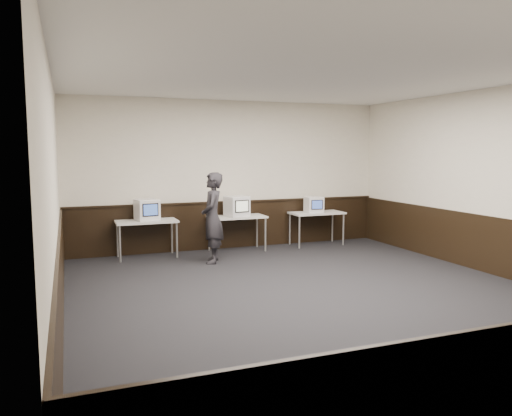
{
  "coord_description": "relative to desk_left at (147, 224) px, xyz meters",
  "views": [
    {
      "loc": [
        -3.35,
        -6.35,
        2.13
      ],
      "look_at": [
        -0.33,
        1.6,
        1.15
      ],
      "focal_mm": 35.0,
      "sensor_mm": 36.0,
      "label": 1
    }
  ],
  "objects": [
    {
      "name": "wainscot_left",
      "position": [
        -1.58,
        -3.6,
        -0.18
      ],
      "size": [
        0.04,
        7.98,
        1.0
      ],
      "primitive_type": "cube",
      "color": "black",
      "rests_on": "left_wall"
    },
    {
      "name": "emac_left",
      "position": [
        0.01,
        0.0,
        0.28
      ],
      "size": [
        0.49,
        0.51,
        0.42
      ],
      "rotation": [
        0.0,
        0.0,
        0.16
      ],
      "color": "white",
      "rests_on": "desk_left"
    },
    {
      "name": "emac_center",
      "position": [
        1.88,
        -0.05,
        0.29
      ],
      "size": [
        0.5,
        0.52,
        0.43
      ],
      "rotation": [
        0.0,
        0.0,
        0.18
      ],
      "color": "white",
      "rests_on": "desk_center"
    },
    {
      "name": "back_wall",
      "position": [
        1.9,
        0.4,
        0.92
      ],
      "size": [
        7.0,
        0.0,
        7.0
      ],
      "primitive_type": "plane",
      "rotation": [
        1.57,
        0.0,
        0.0
      ],
      "color": "silver",
      "rests_on": "ground"
    },
    {
      "name": "wainscot_rail",
      "position": [
        1.9,
        0.36,
        0.34
      ],
      "size": [
        6.98,
        0.06,
        0.04
      ],
      "primitive_type": "cube",
      "color": "black",
      "rests_on": "wainscot_back"
    },
    {
      "name": "right_wall",
      "position": [
        5.4,
        -3.6,
        0.92
      ],
      "size": [
        0.0,
        8.0,
        8.0
      ],
      "primitive_type": "plane",
      "rotation": [
        1.57,
        0.0,
        -1.57
      ],
      "color": "silver",
      "rests_on": "ground"
    },
    {
      "name": "left_wall",
      "position": [
        -1.6,
        -3.6,
        0.92
      ],
      "size": [
        0.0,
        8.0,
        8.0
      ],
      "primitive_type": "plane",
      "rotation": [
        1.57,
        0.0,
        1.57
      ],
      "color": "silver",
      "rests_on": "ground"
    },
    {
      "name": "emac_right",
      "position": [
        3.7,
        -0.05,
        0.25
      ],
      "size": [
        0.39,
        0.41,
        0.36
      ],
      "rotation": [
        0.0,
        0.0,
        -0.09
      ],
      "color": "white",
      "rests_on": "desk_right"
    },
    {
      "name": "wainscot_back",
      "position": [
        1.9,
        0.38,
        -0.18
      ],
      "size": [
        6.98,
        0.04,
        1.0
      ],
      "primitive_type": "cube",
      "color": "black",
      "rests_on": "back_wall"
    },
    {
      "name": "desk_right",
      "position": [
        3.8,
        0.0,
        0.0
      ],
      "size": [
        1.2,
        0.6,
        0.75
      ],
      "color": "silver",
      "rests_on": "ground"
    },
    {
      "name": "person",
      "position": [
        1.11,
        -0.9,
        0.18
      ],
      "size": [
        0.59,
        0.73,
        1.72
      ],
      "primitive_type": "imported",
      "rotation": [
        0.0,
        0.0,
        -1.9
      ],
      "color": "#242328",
      "rests_on": "ground"
    },
    {
      "name": "wainscot_right",
      "position": [
        5.38,
        -3.6,
        -0.18
      ],
      "size": [
        0.04,
        7.98,
        1.0
      ],
      "primitive_type": "cube",
      "color": "black",
      "rests_on": "right_wall"
    },
    {
      "name": "ceiling",
      "position": [
        1.9,
        -3.6,
        2.52
      ],
      "size": [
        8.0,
        8.0,
        0.0
      ],
      "primitive_type": "plane",
      "rotation": [
        3.14,
        0.0,
        0.0
      ],
      "color": "white",
      "rests_on": "back_wall"
    },
    {
      "name": "floor",
      "position": [
        1.9,
        -3.6,
        -0.68
      ],
      "size": [
        8.0,
        8.0,
        0.0
      ],
      "primitive_type": "plane",
      "color": "black",
      "rests_on": "ground"
    },
    {
      "name": "desk_left",
      "position": [
        0.0,
        0.0,
        0.0
      ],
      "size": [
        1.2,
        0.6,
        0.75
      ],
      "color": "silver",
      "rests_on": "ground"
    },
    {
      "name": "desk_center",
      "position": [
        1.9,
        0.0,
        0.0
      ],
      "size": [
        1.2,
        0.6,
        0.75
      ],
      "color": "silver",
      "rests_on": "ground"
    }
  ]
}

